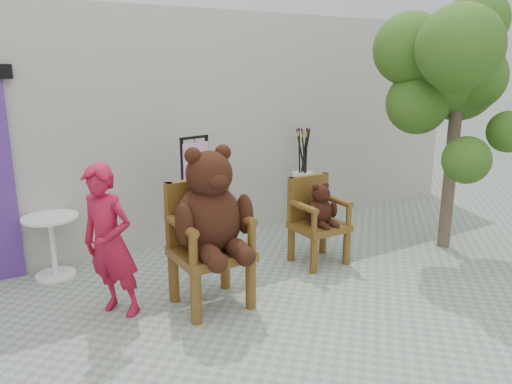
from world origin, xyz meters
The scene contains 9 objects.
ground_plane centered at (0.00, 0.00, 0.00)m, with size 60.00×60.00×0.00m, color gray.
back_wall centered at (0.00, 3.10, 1.50)m, with size 9.00×1.00×3.00m, color #AAA79F.
chair_big centered at (-0.92, 0.82, 0.89)m, with size 0.79×0.83×1.59m.
chair_small centered at (0.66, 1.15, 0.61)m, with size 0.59×0.54×1.03m.
person centered at (-1.82, 1.06, 0.74)m, with size 0.54×0.36×1.49m, color maroon.
cafe_table centered at (-2.12, 2.35, 0.44)m, with size 0.60×0.60×0.70m.
display_stand centered at (-0.53, 1.98, 0.58)m, with size 0.51×0.44×1.51m.
stool_bucket centered at (1.32, 2.34, 0.64)m, with size 0.32×0.32×1.45m.
tree centered at (2.23, 0.69, 2.22)m, with size 1.71×1.63×3.14m.
Camera 1 is at (-2.94, -3.29, 2.31)m, focal length 35.00 mm.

